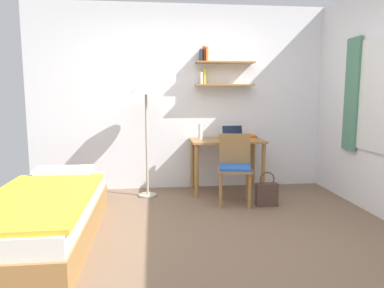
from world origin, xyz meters
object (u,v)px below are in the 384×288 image
at_px(desk, 227,149).
at_px(water_bottle, 200,132).
at_px(desk_chair, 235,165).
at_px(bed, 45,217).
at_px(standing_lamp, 146,91).
at_px(handbag, 267,194).
at_px(book_stack, 249,137).
at_px(laptop, 233,135).

xyz_separation_m(desk, water_bottle, (-0.37, -0.03, 0.25)).
xyz_separation_m(desk, desk_chair, (-0.00, -0.51, -0.12)).
height_order(bed, desk_chair, desk_chair).
xyz_separation_m(standing_lamp, handbag, (1.45, -0.59, -1.24)).
height_order(desk_chair, water_bottle, water_bottle).
distance_m(bed, desk_chair, 2.26).
height_order(desk, book_stack, book_stack).
height_order(bed, water_bottle, water_bottle).
bearing_deg(desk_chair, standing_lamp, 159.86).
xyz_separation_m(bed, standing_lamp, (0.92, 1.41, 1.15)).
distance_m(desk, standing_lamp, 1.36).
height_order(desk, handbag, desk).
relative_size(standing_lamp, water_bottle, 6.97).
distance_m(bed, book_stack, 2.85).
bearing_deg(desk_chair, bed, -153.51).
height_order(desk, desk_chair, desk_chair).
bearing_deg(handbag, desk, 116.75).
xyz_separation_m(desk, book_stack, (0.32, 0.03, 0.17)).
bearing_deg(laptop, bed, -143.31).
bearing_deg(standing_lamp, laptop, 8.10).
bearing_deg(desk, standing_lamp, -174.24).
distance_m(desk_chair, water_bottle, 0.71).
bearing_deg(desk_chair, book_stack, 59.37).
xyz_separation_m(bed, water_bottle, (1.65, 1.49, 0.61)).
height_order(bed, book_stack, book_stack).
distance_m(desk_chair, laptop, 0.66).
xyz_separation_m(standing_lamp, laptop, (1.19, 0.17, -0.60)).
relative_size(standing_lamp, book_stack, 6.60).
relative_size(book_stack, handbag, 0.56).
height_order(standing_lamp, book_stack, standing_lamp).
height_order(desk, water_bottle, water_bottle).
height_order(bed, handbag, bed).
height_order(desk_chair, standing_lamp, standing_lamp).
relative_size(desk, book_stack, 4.17).
xyz_separation_m(desk_chair, handbag, (0.36, -0.19, -0.33)).
bearing_deg(handbag, book_stack, 92.82).
xyz_separation_m(water_bottle, handbag, (0.73, -0.68, -0.70)).
distance_m(bed, desk, 2.55).
bearing_deg(water_bottle, desk, 4.54).
distance_m(standing_lamp, laptop, 1.35).
bearing_deg(laptop, water_bottle, -169.30).
distance_m(laptop, book_stack, 0.23).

